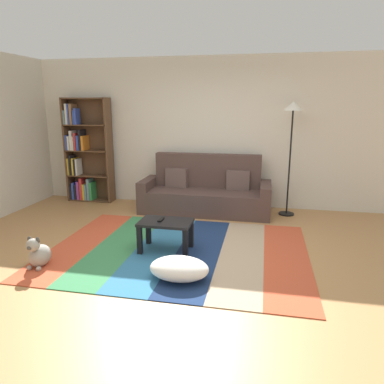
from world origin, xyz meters
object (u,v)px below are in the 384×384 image
coffee_table (166,227)px  standing_lamp (292,121)px  dog (39,254)px  couch (206,193)px  tv_remote (161,220)px  bookshelf (84,155)px  pouf (179,268)px

coffee_table → standing_lamp: bearing=50.2°
dog → standing_lamp: size_ratio=0.21×
coffee_table → standing_lamp: standing_lamp is taller
couch → dog: bearing=-120.5°
couch → tv_remote: couch is taller
bookshelf → coffee_table: bookshelf is taller
couch → tv_remote: size_ratio=15.07×
bookshelf → pouf: bookshelf is taller
coffee_table → pouf: size_ratio=1.03×
couch → coffee_table: (-0.21, -1.87, -0.01)m
couch → pouf: 2.61m
dog → standing_lamp: 4.25m
couch → standing_lamp: bearing=3.3°
coffee_table → dog: coffee_table is taller
coffee_table → pouf: bearing=-64.2°
dog → standing_lamp: (2.95, 2.70, 1.43)m
bookshelf → standing_lamp: bearing=-3.0°
dog → tv_remote: tv_remote is taller
coffee_table → tv_remote: bearing=172.0°
bookshelf → pouf: (2.59, -2.88, -0.78)m
standing_lamp → tv_remote: 2.82m
bookshelf → coffee_table: size_ratio=2.96×
dog → couch: bearing=59.5°
dog → tv_remote: size_ratio=2.65×
coffee_table → couch: bearing=83.6°
couch → dog: 3.05m
dog → tv_remote: (1.27, 0.76, 0.26)m
dog → tv_remote: bearing=31.1°
couch → standing_lamp: 1.89m
bookshelf → standing_lamp: size_ratio=1.04×
couch → coffee_table: bearing=-96.4°
bookshelf → standing_lamp: (3.86, -0.20, 0.68)m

